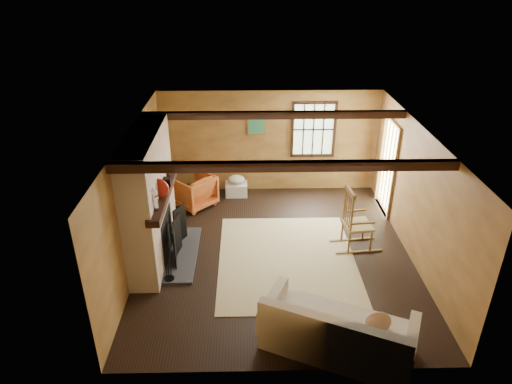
{
  "coord_description": "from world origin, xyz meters",
  "views": [
    {
      "loc": [
        -0.52,
        -7.13,
        4.94
      ],
      "look_at": [
        -0.36,
        0.4,
        1.11
      ],
      "focal_mm": 32.0,
      "sensor_mm": 36.0,
      "label": 1
    }
  ],
  "objects_px": {
    "fireplace": "(151,203)",
    "sofa": "(337,334)",
    "laundry_basket": "(236,189)",
    "armchair": "(194,191)",
    "rocking_chair": "(356,223)"
  },
  "relations": [
    {
      "from": "fireplace",
      "to": "sofa",
      "type": "height_order",
      "value": "fireplace"
    },
    {
      "from": "rocking_chair",
      "to": "sofa",
      "type": "xyz_separation_m",
      "value": [
        -0.81,
        -2.62,
        -0.23
      ]
    },
    {
      "from": "rocking_chair",
      "to": "laundry_basket",
      "type": "xyz_separation_m",
      "value": [
        -2.29,
        2.23,
        -0.38
      ]
    },
    {
      "from": "laundry_basket",
      "to": "sofa",
      "type": "bearing_deg",
      "value": -73.04
    },
    {
      "from": "fireplace",
      "to": "laundry_basket",
      "type": "height_order",
      "value": "fireplace"
    },
    {
      "from": "rocking_chair",
      "to": "laundry_basket",
      "type": "height_order",
      "value": "rocking_chair"
    },
    {
      "from": "laundry_basket",
      "to": "armchair",
      "type": "distance_m",
      "value": 1.08
    },
    {
      "from": "armchair",
      "to": "laundry_basket",
      "type": "bearing_deg",
      "value": 162.23
    },
    {
      "from": "sofa",
      "to": "rocking_chair",
      "type": "bearing_deg",
      "value": 97.38
    },
    {
      "from": "laundry_basket",
      "to": "armchair",
      "type": "height_order",
      "value": "armchair"
    },
    {
      "from": "fireplace",
      "to": "rocking_chair",
      "type": "distance_m",
      "value": 3.79
    },
    {
      "from": "rocking_chair",
      "to": "armchair",
      "type": "height_order",
      "value": "rocking_chair"
    },
    {
      "from": "fireplace",
      "to": "laundry_basket",
      "type": "distance_m",
      "value": 3.0
    },
    {
      "from": "rocking_chair",
      "to": "sofa",
      "type": "distance_m",
      "value": 2.75
    },
    {
      "from": "rocking_chair",
      "to": "sofa",
      "type": "bearing_deg",
      "value": 156.47
    }
  ]
}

